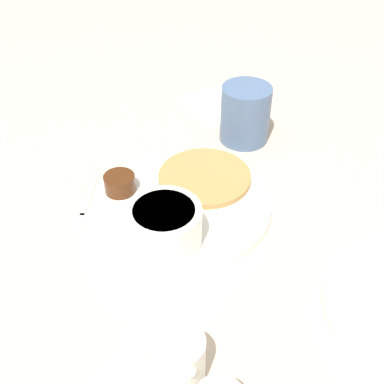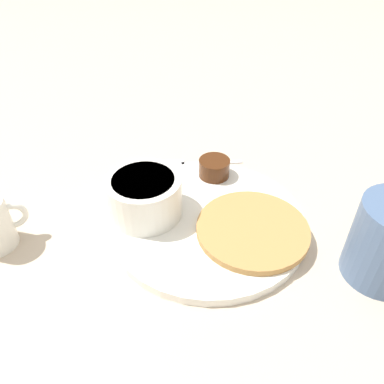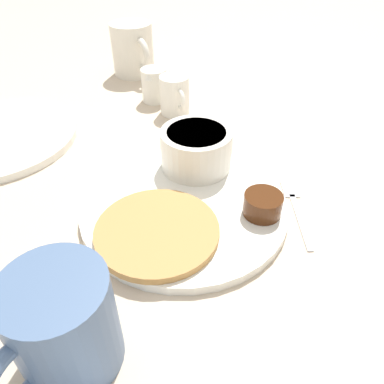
{
  "view_description": "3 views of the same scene",
  "coord_description": "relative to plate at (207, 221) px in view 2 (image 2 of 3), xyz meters",
  "views": [
    {
      "loc": [
        0.44,
        -0.29,
        0.47
      ],
      "look_at": [
        0.02,
        0.01,
        0.04
      ],
      "focal_mm": 45.0,
      "sensor_mm": 36.0,
      "label": 1
    },
    {
      "loc": [
        0.26,
        0.25,
        0.35
      ],
      "look_at": [
        0.01,
        -0.02,
        0.05
      ],
      "focal_mm": 35.0,
      "sensor_mm": 36.0,
      "label": 2
    },
    {
      "loc": [
        -0.28,
        0.21,
        0.32
      ],
      "look_at": [
        0.0,
        -0.01,
        0.02
      ],
      "focal_mm": 35.0,
      "sensor_mm": 36.0,
      "label": 3
    }
  ],
  "objects": [
    {
      "name": "ground_plane",
      "position": [
        0.0,
        0.0,
        -0.01
      ],
      "size": [
        4.0,
        4.0,
        0.0
      ],
      "primitive_type": "plane",
      "color": "#C6B299"
    },
    {
      "name": "plate",
      "position": [
        0.0,
        0.0,
        0.0
      ],
      "size": [
        0.26,
        0.26,
        0.01
      ],
      "color": "white",
      "rests_on": "ground_plane"
    },
    {
      "name": "fork",
      "position": [
        -0.08,
        -0.12,
        -0.0
      ],
      "size": [
        0.11,
        0.09,
        0.0
      ],
      "color": "silver",
      "rests_on": "ground_plane"
    },
    {
      "name": "pancake_stack",
      "position": [
        -0.02,
        0.06,
        0.01
      ],
      "size": [
        0.14,
        0.14,
        0.01
      ],
      "color": "#B78447",
      "rests_on": "plate"
    },
    {
      "name": "bowl",
      "position": [
        0.05,
        -0.06,
        0.04
      ],
      "size": [
        0.1,
        0.1,
        0.06
      ],
      "color": "white",
      "rests_on": "plate"
    },
    {
      "name": "butter_ramekin",
      "position": [
        0.05,
        -0.09,
        0.02
      ],
      "size": [
        0.04,
        0.04,
        0.04
      ],
      "color": "white",
      "rests_on": "plate"
    },
    {
      "name": "syrup_cup",
      "position": [
        -0.07,
        -0.06,
        0.02
      ],
      "size": [
        0.05,
        0.05,
        0.03
      ],
      "color": "#47230F",
      "rests_on": "plate"
    }
  ]
}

